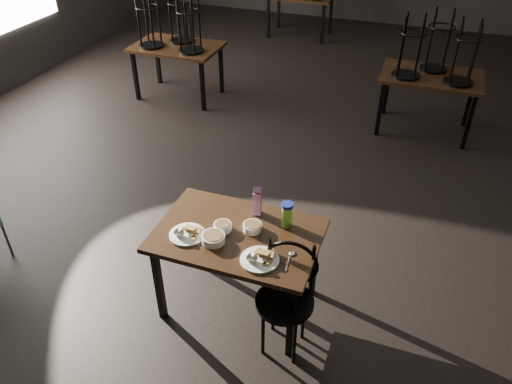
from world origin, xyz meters
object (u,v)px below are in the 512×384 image
at_px(main_table, 238,241).
at_px(bentwood_chair, 287,290).
at_px(water_bottle, 287,214).
at_px(juice_carton, 257,201).

relative_size(main_table, bentwood_chair, 1.38).
relative_size(main_table, water_bottle, 5.96).
relative_size(juice_carton, bentwood_chair, 0.29).
bearing_deg(bentwood_chair, water_bottle, 103.33).
xyz_separation_m(water_bottle, bentwood_chair, (0.14, -0.40, -0.34)).
xyz_separation_m(main_table, water_bottle, (0.31, 0.21, 0.18)).
xyz_separation_m(juice_carton, water_bottle, (0.25, -0.06, -0.01)).
relative_size(water_bottle, bentwood_chair, 0.23).
bearing_deg(bentwood_chair, juice_carton, 124.58).
height_order(juice_carton, water_bottle, juice_carton).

